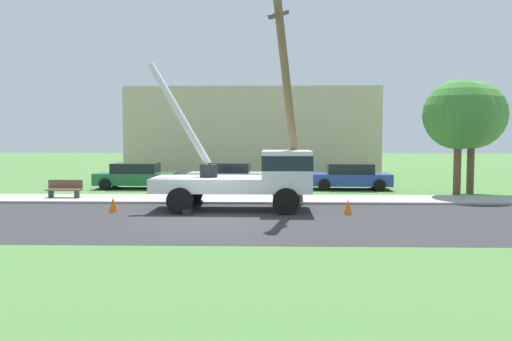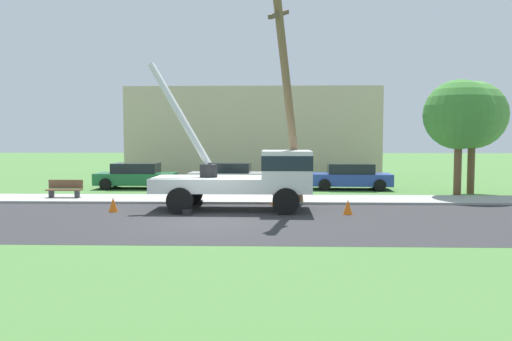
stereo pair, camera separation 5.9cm
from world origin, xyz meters
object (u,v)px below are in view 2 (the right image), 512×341
object	(u,v)px
parked_sedan_silver	(228,175)
park_bench	(65,189)
parked_sedan_green	(136,176)
leaning_utility_pole	(288,98)
roadside_tree_near	(459,115)
traffic_cone_ahead	(348,207)
roadside_tree_far	(473,115)
traffic_cone_curbside	(276,199)
parked_sedan_blue	(350,176)
utility_truck	(254,174)
traffic_cone_behind	(113,205)

from	to	relation	value
parked_sedan_silver	park_bench	xyz separation A→B (m)	(-7.12, -5.47, -0.25)
parked_sedan_green	parked_sedan_silver	world-z (taller)	same
leaning_utility_pole	roadside_tree_near	bearing A→B (deg)	27.46
parked_sedan_silver	park_bench	bearing A→B (deg)	-142.48
traffic_cone_ahead	roadside_tree_far	bearing A→B (deg)	44.22
traffic_cone_ahead	park_bench	distance (m)	13.08
traffic_cone_curbside	roadside_tree_far	bearing A→B (deg)	25.51
traffic_cone_curbside	parked_sedan_silver	xyz separation A→B (m)	(-2.60, 7.31, 0.43)
traffic_cone_ahead	parked_sedan_green	world-z (taller)	parked_sedan_green
leaning_utility_pole	park_bench	distance (m)	11.24
traffic_cone_curbside	parked_sedan_silver	size ratio (longest dim) A/B	0.13
leaning_utility_pole	parked_sedan_blue	distance (m)	8.99
parked_sedan_blue	parked_sedan_green	bearing A→B (deg)	179.14
parked_sedan_blue	parked_sedan_silver	bearing A→B (deg)	174.56
traffic_cone_curbside	parked_sedan_blue	world-z (taller)	parked_sedan_blue
roadside_tree_near	roadside_tree_far	size ratio (longest dim) A/B	0.99
traffic_cone_ahead	roadside_tree_near	world-z (taller)	roadside_tree_near
parked_sedan_silver	parked_sedan_blue	bearing A→B (deg)	-5.44
utility_truck	parked_sedan_silver	xyz separation A→B (m)	(-1.72, 8.52, -0.70)
traffic_cone_ahead	utility_truck	bearing A→B (deg)	162.39
parked_sedan_green	roadside_tree_far	bearing A→B (deg)	-6.76
parked_sedan_green	parked_sedan_blue	xyz separation A→B (m)	(11.90, -0.18, 0.00)
leaning_utility_pole	traffic_cone_ahead	world-z (taller)	leaning_utility_pole
leaning_utility_pole	traffic_cone_behind	xyz separation A→B (m)	(-6.76, -1.30, -4.15)
leaning_utility_pole	traffic_cone_behind	distance (m)	8.04
traffic_cone_curbside	parked_sedan_blue	xyz separation A→B (m)	(4.16, 6.67, 0.43)
leaning_utility_pole	parked_sedan_green	xyz separation A→B (m)	(-8.23, 7.50, -3.72)
utility_truck	park_bench	xyz separation A→B (m)	(-8.84, 3.05, -0.95)
traffic_cone_ahead	roadside_tree_far	size ratio (longest dim) A/B	0.10
traffic_cone_behind	parked_sedan_green	xyz separation A→B (m)	(-1.46, 8.80, 0.43)
utility_truck	parked_sedan_blue	xyz separation A→B (m)	(5.05, 7.88, -0.70)
utility_truck	roadside_tree_far	xyz separation A→B (m)	(10.84, 5.96, 2.56)
traffic_cone_behind	roadside_tree_far	size ratio (longest dim) A/B	0.10
leaning_utility_pole	roadside_tree_far	bearing A→B (deg)	29.73
utility_truck	parked_sedan_green	world-z (taller)	utility_truck
leaning_utility_pole	parked_sedan_blue	size ratio (longest dim) A/B	1.93
traffic_cone_curbside	roadside_tree_far	distance (m)	11.63
parked_sedan_silver	roadside_tree_near	world-z (taller)	roadside_tree_near
traffic_cone_ahead	parked_sedan_blue	bearing A→B (deg)	80.58
traffic_cone_ahead	park_bench	xyz separation A→B (m)	(-12.39, 4.18, 0.18)
leaning_utility_pole	roadside_tree_near	world-z (taller)	leaning_utility_pole
park_bench	parked_sedan_green	bearing A→B (deg)	68.33
utility_truck	traffic_cone_curbside	bearing A→B (deg)	53.88
leaning_utility_pole	roadside_tree_near	distance (m)	9.49
traffic_cone_behind	roadside_tree_far	world-z (taller)	roadside_tree_far
traffic_cone_ahead	parked_sedan_blue	size ratio (longest dim) A/B	0.13
leaning_utility_pole	park_bench	world-z (taller)	leaning_utility_pole
traffic_cone_behind	roadside_tree_near	size ratio (longest dim) A/B	0.10
utility_truck	roadside_tree_far	distance (m)	12.63
parked_sedan_silver	roadside_tree_far	world-z (taller)	roadside_tree_far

